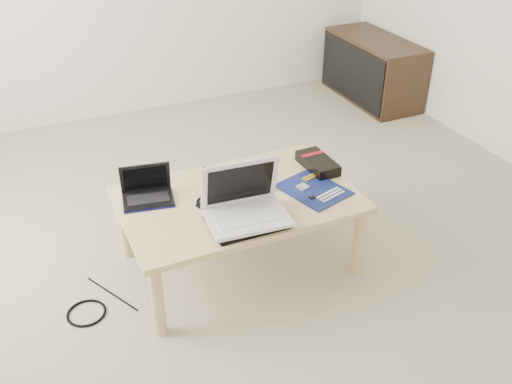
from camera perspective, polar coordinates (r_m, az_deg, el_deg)
name	(u,v)px	position (r m, az deg, el deg)	size (l,w,h in m)	color
ground	(242,249)	(3.02, -1.44, -5.75)	(4.00, 4.00, 0.00)	#ACA28B
coffee_table	(238,206)	(2.72, -1.77, -1.36)	(1.10, 0.70, 0.40)	#DBB984
media_cabinet	(372,69)	(4.81, 11.52, 11.94)	(0.41, 0.90, 0.50)	#372716
book	(234,180)	(2.80, -2.23, 1.24)	(0.35, 0.32, 0.03)	black
netbook	(147,192)	(2.71, -10.82, -0.04)	(0.26, 0.21, 0.17)	black
tablet	(233,203)	(2.64, -2.35, -1.10)	(0.33, 0.29, 0.01)	black
remote	(262,178)	(2.82, 0.59, 1.41)	(0.09, 0.24, 0.02)	silver
neoprene_sleeve	(246,221)	(2.51, -0.96, -2.89)	(0.33, 0.24, 0.02)	black
white_laptop	(245,206)	(2.50, -1.12, -1.37)	(0.37, 0.28, 0.25)	white
motherboard	(314,189)	(2.76, 5.79, 0.28)	(0.33, 0.37, 0.01)	navy
gpu_box	(318,163)	(2.94, 6.19, 2.88)	(0.13, 0.26, 0.06)	black
cable_coil	(208,202)	(2.66, -4.84, -0.97)	(0.11, 0.11, 0.01)	black
floor_cable_coil	(86,313)	(2.76, -16.60, -11.52)	(0.18, 0.18, 0.01)	black
floor_cable_trail	(112,294)	(2.83, -14.20, -9.84)	(0.01, 0.01, 0.36)	black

